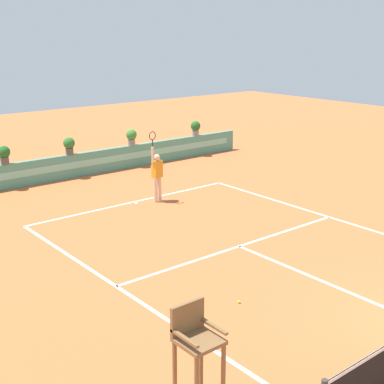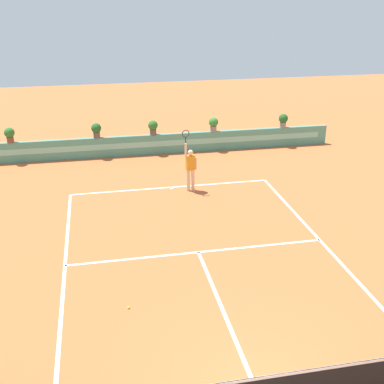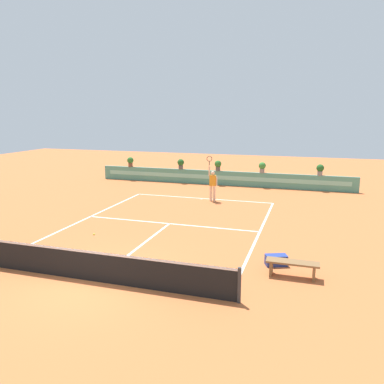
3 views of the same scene
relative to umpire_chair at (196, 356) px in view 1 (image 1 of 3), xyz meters
The scene contains 10 objects.
ground_plane 7.64m from the umpire_chair, 39.06° to the left, with size 60.00×60.00×0.00m, color #BC6033.
court_lines 8.10m from the umpire_chair, 43.06° to the left, with size 8.32×11.94×0.01m.
back_wall_barrier 16.23m from the umpire_chair, 68.90° to the left, with size 18.00×0.21×1.00m.
umpire_chair is the anchor object (origin of this frame).
tennis_player 12.10m from the umpire_chair, 57.14° to the left, with size 0.62×0.27×2.58m.
tennis_ball_near_baseline 4.53m from the umpire_chair, 37.53° to the left, with size 0.07×0.07×0.07m, color #CCE033.
potted_plant_far_right 19.57m from the umpire_chair, 50.61° to the left, with size 0.48×0.48×0.72m.
potted_plant_centre 16.15m from the umpire_chair, 69.45° to the left, with size 0.48×0.48×0.72m.
potted_plant_right 17.46m from the umpire_chair, 60.03° to the left, with size 0.48×0.48×0.72m.
potted_plant_left 15.41m from the umpire_chair, 79.01° to the left, with size 0.48×0.48×0.72m.
Camera 1 is at (-10.41, -4.27, 5.98)m, focal length 52.00 mm.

